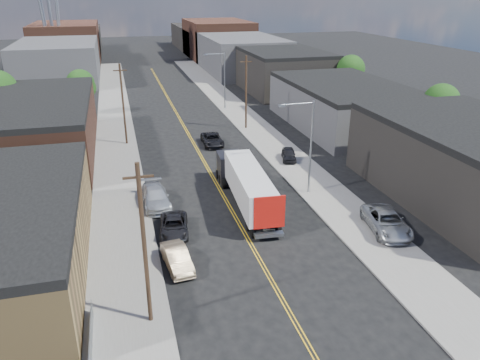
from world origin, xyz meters
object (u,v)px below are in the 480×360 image
semi_truck (245,182)px  car_ahead_truck (212,140)px  car_left_c (174,226)px  car_right_lot_c (289,154)px  car_left_b (177,258)px  car_right_lot_a (387,222)px  car_left_d (155,197)px

semi_truck → car_ahead_truck: 17.68m
car_left_c → car_ahead_truck: size_ratio=0.94×
car_right_lot_c → car_left_b: bearing=-113.3°
semi_truck → car_right_lot_c: (7.85, 9.61, -1.34)m
car_right_lot_a → car_right_lot_c: 17.91m
car_right_lot_c → car_right_lot_a: bearing=-68.7°
semi_truck → car_ahead_truck: semi_truck is taller
car_right_lot_c → car_left_d: bearing=-137.0°
car_left_b → car_left_d: size_ratio=0.76×
car_right_lot_a → car_ahead_truck: car_right_lot_a is taller
semi_truck → car_right_lot_c: size_ratio=3.80×
car_right_lot_a → car_right_lot_c: size_ratio=1.55×
car_left_b → car_right_lot_c: size_ratio=1.13×
semi_truck → car_left_c: bearing=-146.2°
car_left_b → car_left_d: 10.60m
car_right_lot_c → car_ahead_truck: (-7.20, 8.00, -0.09)m
car_left_b → car_ahead_truck: size_ratio=0.85×
car_ahead_truck → car_right_lot_c: bearing=-46.4°
car_right_lot_c → car_ahead_truck: bearing=148.0°
car_left_d → car_ahead_truck: 18.14m
semi_truck → car_left_b: (-7.39, -8.98, -1.43)m
car_left_d → car_ahead_truck: car_left_d is taller
car_left_c → car_right_lot_a: size_ratio=0.81×
car_left_d → car_right_lot_c: bearing=24.7°
semi_truck → car_left_c: size_ratio=3.02×
semi_truck → car_right_lot_c: semi_truck is taller
car_right_lot_a → car_left_d: bearing=160.6°
car_ahead_truck → car_left_c: bearing=-107.8°
car_right_lot_a → car_ahead_truck: bearing=119.0°
car_left_d → car_right_lot_a: car_right_lot_a is taller
car_right_lot_a → car_left_c: bearing=175.9°
semi_truck → car_left_c: semi_truck is taller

